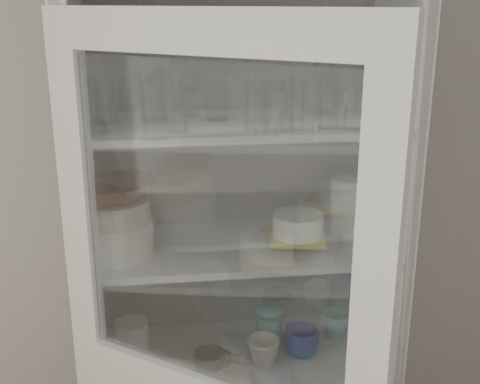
% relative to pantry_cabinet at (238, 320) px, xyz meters
% --- Properties ---
extents(wall_back, '(3.60, 0.02, 2.60)m').
position_rel_pantry_cabinet_xyz_m(wall_back, '(-0.20, 0.16, 0.36)').
color(wall_back, '#B2AFA8').
rests_on(wall_back, ground).
extents(pantry_cabinet, '(1.00, 0.45, 2.10)m').
position_rel_pantry_cabinet_xyz_m(pantry_cabinet, '(0.00, 0.00, 0.00)').
color(pantry_cabinet, silver).
rests_on(pantry_cabinet, floor).
extents(tumbler_0, '(0.10, 0.10, 0.15)m').
position_rel_pantry_cabinet_xyz_m(tumbler_0, '(-0.41, -0.18, 0.80)').
color(tumbler_0, silver).
rests_on(tumbler_0, shelf_glass).
extents(tumbler_1, '(0.06, 0.06, 0.12)m').
position_rel_pantry_cabinet_xyz_m(tumbler_1, '(-0.19, -0.20, 0.78)').
color(tumbler_1, silver).
rests_on(tumbler_1, shelf_glass).
extents(tumbler_2, '(0.07, 0.07, 0.13)m').
position_rel_pantry_cabinet_xyz_m(tumbler_2, '(0.03, -0.21, 0.79)').
color(tumbler_2, silver).
rests_on(tumbler_2, shelf_glass).
extents(tumbler_3, '(0.08, 0.08, 0.14)m').
position_rel_pantry_cabinet_xyz_m(tumbler_3, '(0.13, -0.21, 0.79)').
color(tumbler_3, silver).
rests_on(tumbler_3, shelf_glass).
extents(tumbler_4, '(0.09, 0.09, 0.15)m').
position_rel_pantry_cabinet_xyz_m(tumbler_4, '(0.10, -0.22, 0.79)').
color(tumbler_4, silver).
rests_on(tumbler_4, shelf_glass).
extents(tumbler_5, '(0.07, 0.07, 0.14)m').
position_rel_pantry_cabinet_xyz_m(tumbler_5, '(0.31, -0.23, 0.79)').
color(tumbler_5, silver).
rests_on(tumbler_5, shelf_glass).
extents(tumbler_6, '(0.07, 0.07, 0.12)m').
position_rel_pantry_cabinet_xyz_m(tumbler_6, '(0.24, -0.20, 0.78)').
color(tumbler_6, silver).
rests_on(tumbler_6, shelf_glass).
extents(tumbler_7, '(0.08, 0.08, 0.14)m').
position_rel_pantry_cabinet_xyz_m(tumbler_7, '(-0.26, -0.06, 0.79)').
color(tumbler_7, silver).
rests_on(tumbler_7, shelf_glass).
extents(tumbler_8, '(0.07, 0.07, 0.14)m').
position_rel_pantry_cabinet_xyz_m(tumbler_8, '(-0.40, -0.05, 0.79)').
color(tumbler_8, silver).
rests_on(tumbler_8, shelf_glass).
extents(tumbler_9, '(0.09, 0.09, 0.14)m').
position_rel_pantry_cabinet_xyz_m(tumbler_9, '(-0.07, -0.05, 0.79)').
color(tumbler_9, silver).
rests_on(tumbler_9, shelf_glass).
extents(tumbler_10, '(0.08, 0.08, 0.13)m').
position_rel_pantry_cabinet_xyz_m(tumbler_10, '(0.05, -0.09, 0.78)').
color(tumbler_10, silver).
rests_on(tumbler_10, shelf_glass).
extents(goblet_0, '(0.07, 0.07, 0.17)m').
position_rel_pantry_cabinet_xyz_m(goblet_0, '(-0.24, 0.01, 0.80)').
color(goblet_0, silver).
rests_on(goblet_0, shelf_glass).
extents(goblet_1, '(0.07, 0.07, 0.15)m').
position_rel_pantry_cabinet_xyz_m(goblet_1, '(-0.14, 0.02, 0.80)').
color(goblet_1, silver).
rests_on(goblet_1, shelf_glass).
extents(goblet_2, '(0.08, 0.08, 0.19)m').
position_rel_pantry_cabinet_xyz_m(goblet_2, '(0.28, 0.04, 0.82)').
color(goblet_2, silver).
rests_on(goblet_2, shelf_glass).
extents(goblet_3, '(0.07, 0.07, 0.16)m').
position_rel_pantry_cabinet_xyz_m(goblet_3, '(0.40, 0.04, 0.80)').
color(goblet_3, silver).
rests_on(goblet_3, shelf_glass).
extents(plate_stack_front, '(0.23, 0.23, 0.11)m').
position_rel_pantry_cabinet_xyz_m(plate_stack_front, '(-0.39, -0.11, 0.38)').
color(plate_stack_front, white).
rests_on(plate_stack_front, shelf_plates).
extents(plate_stack_back, '(0.19, 0.19, 0.10)m').
position_rel_pantry_cabinet_xyz_m(plate_stack_back, '(-0.41, 0.05, 0.37)').
color(plate_stack_back, white).
rests_on(plate_stack_back, shelf_plates).
extents(cream_bowl, '(0.23, 0.23, 0.07)m').
position_rel_pantry_cabinet_xyz_m(cream_bowl, '(-0.39, -0.11, 0.47)').
color(cream_bowl, beige).
rests_on(cream_bowl, plate_stack_front).
extents(terracotta_bowl, '(0.25, 0.25, 0.06)m').
position_rel_pantry_cabinet_xyz_m(terracotta_bowl, '(-0.39, -0.11, 0.53)').
color(terracotta_bowl, brown).
rests_on(terracotta_bowl, cream_bowl).
extents(glass_platter, '(0.36, 0.36, 0.02)m').
position_rel_pantry_cabinet_xyz_m(glass_platter, '(0.18, -0.09, 0.33)').
color(glass_platter, silver).
rests_on(glass_platter, shelf_plates).
extents(yellow_trivet, '(0.20, 0.20, 0.01)m').
position_rel_pantry_cabinet_xyz_m(yellow_trivet, '(0.18, -0.09, 0.34)').
color(yellow_trivet, yellow).
rests_on(yellow_trivet, glass_platter).
extents(white_ramekin, '(0.18, 0.18, 0.07)m').
position_rel_pantry_cabinet_xyz_m(white_ramekin, '(0.18, -0.09, 0.38)').
color(white_ramekin, white).
rests_on(white_ramekin, yellow_trivet).
extents(grey_bowl_stack, '(0.12, 0.12, 0.20)m').
position_rel_pantry_cabinet_xyz_m(grey_bowl_stack, '(0.36, -0.05, 0.42)').
color(grey_bowl_stack, silver).
rests_on(grey_bowl_stack, shelf_plates).
extents(mug_blue, '(0.15, 0.15, 0.10)m').
position_rel_pantry_cabinet_xyz_m(mug_blue, '(0.20, -0.12, -0.03)').
color(mug_blue, '#243AA4').
rests_on(mug_blue, shelf_mugs).
extents(mug_teal, '(0.12, 0.12, 0.09)m').
position_rel_pantry_cabinet_xyz_m(mug_teal, '(0.35, -0.02, -0.03)').
color(mug_teal, '#1D7877').
rests_on(mug_teal, shelf_mugs).
extents(mug_white, '(0.14, 0.14, 0.10)m').
position_rel_pantry_cabinet_xyz_m(mug_white, '(0.06, -0.17, -0.03)').
color(mug_white, white).
rests_on(mug_white, shelf_mugs).
extents(teal_jar, '(0.09, 0.09, 0.11)m').
position_rel_pantry_cabinet_xyz_m(teal_jar, '(0.11, -0.01, -0.02)').
color(teal_jar, '#1D7877').
rests_on(teal_jar, shelf_mugs).
extents(measuring_cups, '(0.10, 0.10, 0.04)m').
position_rel_pantry_cabinet_xyz_m(measuring_cups, '(-0.11, -0.13, -0.06)').
color(measuring_cups, '#B2B2B6').
rests_on(measuring_cups, shelf_mugs).
extents(white_canister, '(0.11, 0.11, 0.13)m').
position_rel_pantry_cabinet_xyz_m(white_canister, '(-0.36, -0.07, -0.01)').
color(white_canister, white).
rests_on(white_canister, shelf_mugs).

